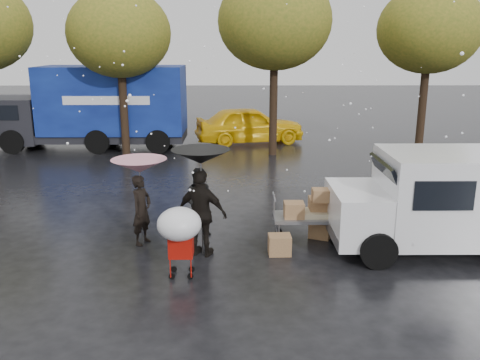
{
  "coord_description": "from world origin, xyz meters",
  "views": [
    {
      "loc": [
        1.01,
        -10.4,
        4.45
      ],
      "look_at": [
        1.09,
        1.0,
        1.36
      ],
      "focal_mm": 38.0,
      "sensor_mm": 36.0,
      "label": 1
    }
  ],
  "objects_px": {
    "shopping_cart": "(180,228)",
    "vendor_cart": "(310,210)",
    "person_pink": "(142,210)",
    "blue_truck": "(95,108)",
    "yellow_taxi": "(250,125)",
    "white_van": "(452,199)",
    "person_black": "(202,214)"
  },
  "relations": [
    {
      "from": "shopping_cart",
      "to": "vendor_cart",
      "type": "bearing_deg",
      "value": 36.15
    },
    {
      "from": "person_pink",
      "to": "blue_truck",
      "type": "xyz_separation_m",
      "value": [
        -3.93,
        10.93,
        0.96
      ]
    },
    {
      "from": "yellow_taxi",
      "to": "blue_truck",
      "type": "bearing_deg",
      "value": 86.97
    },
    {
      "from": "person_pink",
      "to": "blue_truck",
      "type": "height_order",
      "value": "blue_truck"
    },
    {
      "from": "white_van",
      "to": "yellow_taxi",
      "type": "distance_m",
      "value": 13.13
    },
    {
      "from": "vendor_cart",
      "to": "blue_truck",
      "type": "distance_m",
      "value": 13.29
    },
    {
      "from": "vendor_cart",
      "to": "blue_truck",
      "type": "height_order",
      "value": "blue_truck"
    },
    {
      "from": "person_pink",
      "to": "yellow_taxi",
      "type": "relative_size",
      "value": 0.33
    },
    {
      "from": "person_black",
      "to": "vendor_cart",
      "type": "bearing_deg",
      "value": -140.84
    },
    {
      "from": "vendor_cart",
      "to": "blue_truck",
      "type": "xyz_separation_m",
      "value": [
        -7.76,
        10.74,
        1.03
      ]
    },
    {
      "from": "person_pink",
      "to": "white_van",
      "type": "distance_m",
      "value": 6.85
    },
    {
      "from": "shopping_cart",
      "to": "white_van",
      "type": "height_order",
      "value": "white_van"
    },
    {
      "from": "shopping_cart",
      "to": "person_pink",
      "type": "bearing_deg",
      "value": 119.97
    },
    {
      "from": "person_black",
      "to": "shopping_cart",
      "type": "bearing_deg",
      "value": 93.02
    },
    {
      "from": "blue_truck",
      "to": "white_van",
      "type": "bearing_deg",
      "value": -46.49
    },
    {
      "from": "person_pink",
      "to": "white_van",
      "type": "relative_size",
      "value": 0.33
    },
    {
      "from": "person_pink",
      "to": "blue_truck",
      "type": "bearing_deg",
      "value": 44.95
    },
    {
      "from": "person_black",
      "to": "shopping_cart",
      "type": "xyz_separation_m",
      "value": [
        -0.35,
        -1.16,
        0.12
      ]
    },
    {
      "from": "person_black",
      "to": "white_van",
      "type": "relative_size",
      "value": 0.39
    },
    {
      "from": "yellow_taxi",
      "to": "vendor_cart",
      "type": "bearing_deg",
      "value": 172.49
    },
    {
      "from": "white_van",
      "to": "blue_truck",
      "type": "xyz_separation_m",
      "value": [
        -10.75,
        11.33,
        0.6
      ]
    },
    {
      "from": "shopping_cart",
      "to": "blue_truck",
      "type": "distance_m",
      "value": 13.73
    },
    {
      "from": "blue_truck",
      "to": "yellow_taxi",
      "type": "xyz_separation_m",
      "value": [
        6.67,
        1.14,
        -0.93
      ]
    },
    {
      "from": "person_pink",
      "to": "vendor_cart",
      "type": "relative_size",
      "value": 1.06
    },
    {
      "from": "white_van",
      "to": "blue_truck",
      "type": "bearing_deg",
      "value": 133.51
    },
    {
      "from": "shopping_cart",
      "to": "blue_truck",
      "type": "bearing_deg",
      "value": 111.33
    },
    {
      "from": "white_van",
      "to": "yellow_taxi",
      "type": "height_order",
      "value": "white_van"
    },
    {
      "from": "shopping_cart",
      "to": "blue_truck",
      "type": "relative_size",
      "value": 0.18
    },
    {
      "from": "vendor_cart",
      "to": "blue_truck",
      "type": "bearing_deg",
      "value": 125.84
    },
    {
      "from": "white_van",
      "to": "shopping_cart",
      "type": "bearing_deg",
      "value": -165.97
    },
    {
      "from": "white_van",
      "to": "person_black",
      "type": "bearing_deg",
      "value": -177.07
    },
    {
      "from": "vendor_cart",
      "to": "shopping_cart",
      "type": "relative_size",
      "value": 1.04
    }
  ]
}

